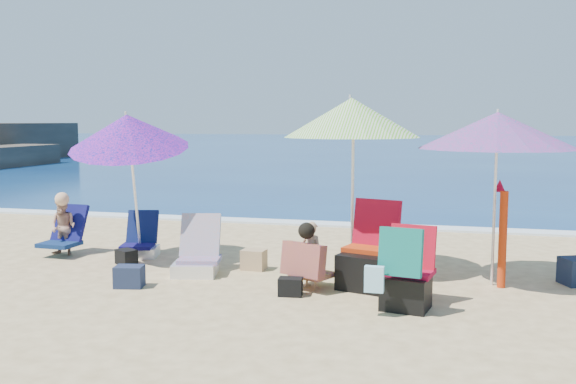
% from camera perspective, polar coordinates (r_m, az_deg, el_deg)
% --- Properties ---
extents(ground, '(120.00, 120.00, 0.00)m').
position_cam_1_polar(ground, '(7.36, 0.34, -9.46)').
color(ground, '#D8BC84').
rests_on(ground, ground).
extents(sea, '(120.00, 80.00, 0.12)m').
position_cam_1_polar(sea, '(51.94, 12.46, 3.98)').
color(sea, navy).
rests_on(sea, ground).
extents(foam, '(120.00, 0.50, 0.04)m').
position_cam_1_polar(foam, '(12.26, 6.12, -2.98)').
color(foam, white).
rests_on(foam, ground).
extents(umbrella_turquoise, '(2.00, 2.00, 2.16)m').
position_cam_1_polar(umbrella_turquoise, '(8.06, 18.30, 5.27)').
color(umbrella_turquoise, white).
rests_on(umbrella_turquoise, ground).
extents(umbrella_striped, '(1.82, 1.82, 2.35)m').
position_cam_1_polar(umbrella_striped, '(8.25, 5.75, 6.66)').
color(umbrella_striped, silver).
rests_on(umbrella_striped, ground).
extents(umbrella_blue, '(2.01, 2.06, 2.28)m').
position_cam_1_polar(umbrella_blue, '(9.16, -14.19, 5.30)').
color(umbrella_blue, white).
rests_on(umbrella_blue, ground).
extents(furled_umbrella, '(0.19, 0.32, 1.30)m').
position_cam_1_polar(furled_umbrella, '(8.09, 18.70, -3.16)').
color(furled_umbrella, '#BB310D').
rests_on(furled_umbrella, ground).
extents(chair_navy, '(0.62, 0.69, 0.66)m').
position_cam_1_polar(chair_navy, '(9.76, -13.09, -4.61)').
color(chair_navy, '#100D4A').
rests_on(chair_navy, ground).
extents(chair_rainbow, '(0.68, 0.81, 0.76)m').
position_cam_1_polar(chair_rainbow, '(8.50, -8.17, -5.95)').
color(chair_rainbow, '#C55245').
rests_on(chair_rainbow, ground).
extents(camp_chair_left, '(0.76, 0.88, 1.05)m').
position_cam_1_polar(camp_chair_left, '(7.78, 7.18, -6.25)').
color(camp_chair_left, '#B8310D').
rests_on(camp_chair_left, ground).
extents(camp_chair_right, '(0.71, 0.81, 0.93)m').
position_cam_1_polar(camp_chair_right, '(6.95, 10.48, -7.69)').
color(camp_chair_right, maroon).
rests_on(camp_chair_right, ground).
extents(person_center, '(0.66, 0.67, 0.82)m').
position_cam_1_polar(person_center, '(7.63, 1.87, -5.81)').
color(person_center, tan).
rests_on(person_center, ground).
extents(person_left, '(0.55, 0.67, 0.96)m').
position_cam_1_polar(person_left, '(10.12, -19.54, -2.94)').
color(person_left, tan).
rests_on(person_left, ground).
extents(bag_navy_a, '(0.38, 0.31, 0.26)m').
position_cam_1_polar(bag_navy_a, '(8.01, -14.09, -7.38)').
color(bag_navy_a, '#1C253E').
rests_on(bag_navy_a, ground).
extents(bag_black_a, '(0.35, 0.33, 0.21)m').
position_cam_1_polar(bag_black_a, '(9.27, -14.33, -5.67)').
color(bag_black_a, black).
rests_on(bag_black_a, ground).
extents(bag_tan, '(0.33, 0.25, 0.27)m').
position_cam_1_polar(bag_tan, '(8.67, -3.09, -6.10)').
color(bag_tan, tan).
rests_on(bag_tan, ground).
extents(bag_black_b, '(0.29, 0.21, 0.21)m').
position_cam_1_polar(bag_black_b, '(7.41, 0.22, -8.52)').
color(bag_black_b, black).
rests_on(bag_black_b, ground).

